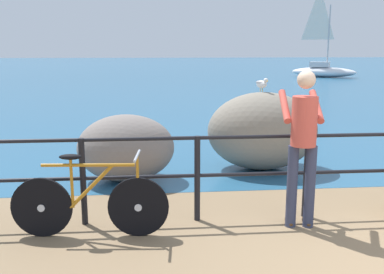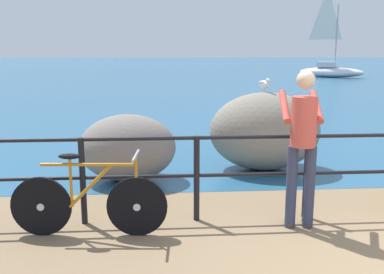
# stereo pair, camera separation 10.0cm
# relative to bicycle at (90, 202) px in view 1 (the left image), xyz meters

# --- Properties ---
(ground_plane) EXTENTS (120.00, 120.00, 0.10)m
(ground_plane) POSITION_rel_bicycle_xyz_m (3.17, 18.65, -0.44)
(ground_plane) COLOR #846B4C
(sea_surface) EXTENTS (120.00, 90.00, 0.01)m
(sea_surface) POSITION_rel_bicycle_xyz_m (3.17, 46.36, -0.39)
(sea_surface) COLOR #285B7F
(sea_surface) RESTS_ON ground_plane
(promenade_railing) EXTENTS (9.28, 0.07, 1.02)m
(promenade_railing) POSITION_rel_bicycle_xyz_m (3.17, 0.35, 0.25)
(promenade_railing) COLOR black
(promenade_railing) RESTS_ON ground_plane
(bicycle) EXTENTS (1.70, 0.48, 0.92)m
(bicycle) POSITION_rel_bicycle_xyz_m (0.00, 0.00, 0.00)
(bicycle) COLOR black
(bicycle) RESTS_ON ground_plane
(person_at_railing) EXTENTS (0.51, 0.66, 1.78)m
(person_at_railing) POSITION_rel_bicycle_xyz_m (2.34, 0.07, 0.60)
(person_at_railing) COLOR #333851
(person_at_railing) RESTS_ON ground_plane
(breakwater_boulder_main) EXTENTS (1.85, 1.31, 1.30)m
(breakwater_boulder_main) POSITION_rel_bicycle_xyz_m (2.52, 2.52, 0.26)
(breakwater_boulder_main) COLOR gray
(breakwater_boulder_main) RESTS_ON ground
(breakwater_boulder_left) EXTENTS (1.48, 1.14, 1.03)m
(breakwater_boulder_left) POSITION_rel_bicycle_xyz_m (0.27, 2.05, 0.12)
(breakwater_boulder_left) COLOR gray
(breakwater_boulder_left) RESTS_ON ground
(seagull) EXTENTS (0.20, 0.34, 0.23)m
(seagull) POSITION_rel_bicycle_xyz_m (2.50, 2.60, 1.05)
(seagull) COLOR gold
(seagull) RESTS_ON breakwater_boulder_main
(sailboat) EXTENTS (4.45, 3.36, 6.16)m
(sailboat) POSITION_rel_bicycle_xyz_m (12.68, 25.54, 0.32)
(sailboat) COLOR white
(sailboat) RESTS_ON sea_surface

